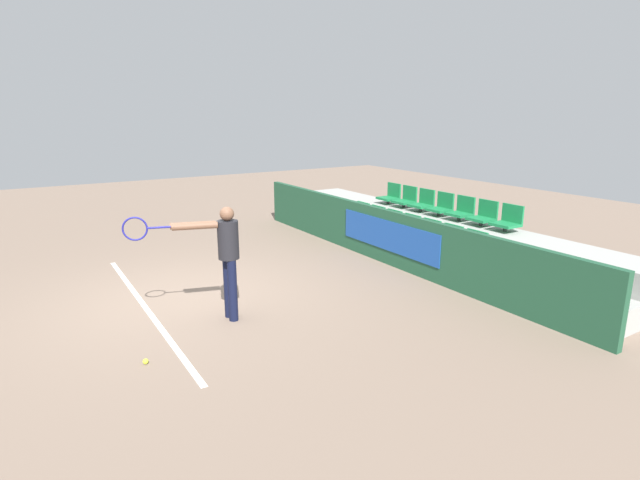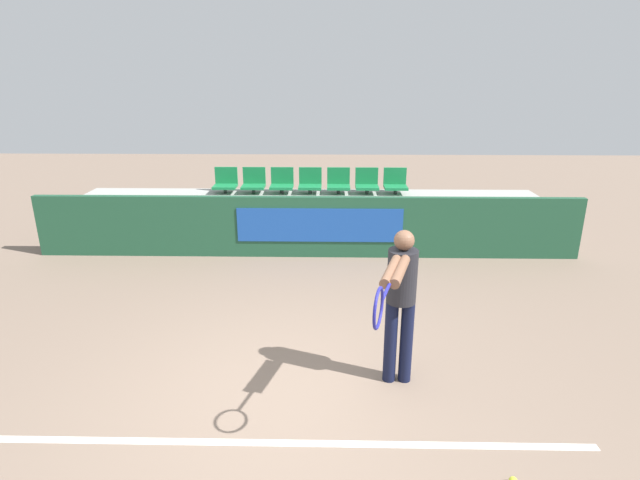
{
  "view_description": "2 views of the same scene",
  "coord_description": "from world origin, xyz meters",
  "px_view_note": "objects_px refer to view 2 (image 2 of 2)",
  "views": [
    {
      "loc": [
        7.4,
        -2.05,
        2.86
      ],
      "look_at": [
        0.6,
        2.16,
        0.81
      ],
      "focal_mm": 28.0,
      "sensor_mm": 36.0,
      "label": 1
    },
    {
      "loc": [
        0.38,
        -4.07,
        3.04
      ],
      "look_at": [
        0.27,
        1.82,
        1.03
      ],
      "focal_mm": 28.0,
      "sensor_mm": 36.0,
      "label": 2
    }
  ],
  "objects_px": {
    "stadium_chair_4": "(339,214)",
    "stadium_chair_8": "(254,182)",
    "stadium_chair_0": "(217,213)",
    "stadium_chair_12": "(367,183)",
    "stadium_chair_9": "(282,183)",
    "stadium_chair_3": "(308,214)",
    "stadium_chair_13": "(395,183)",
    "tennis_player": "(400,296)",
    "stadium_chair_6": "(400,214)",
    "stadium_chair_7": "(226,182)",
    "stadium_chair_1": "(247,213)",
    "stadium_chair_11": "(338,183)",
    "stadium_chair_10": "(310,183)",
    "stadium_chair_5": "(370,214)",
    "stadium_chair_2": "(278,213)"
  },
  "relations": [
    {
      "from": "stadium_chair_3",
      "to": "stadium_chair_10",
      "type": "distance_m",
      "value": 0.98
    },
    {
      "from": "stadium_chair_8",
      "to": "stadium_chair_9",
      "type": "distance_m",
      "value": 0.56
    },
    {
      "from": "stadium_chair_9",
      "to": "stadium_chair_4",
      "type": "bearing_deg",
      "value": -39.02
    },
    {
      "from": "stadium_chair_8",
      "to": "stadium_chair_10",
      "type": "xyz_separation_m",
      "value": [
        1.11,
        0.0,
        0.0
      ]
    },
    {
      "from": "stadium_chair_6",
      "to": "stadium_chair_9",
      "type": "relative_size",
      "value": 1.0
    },
    {
      "from": "stadium_chair_9",
      "to": "stadium_chair_11",
      "type": "distance_m",
      "value": 1.11
    },
    {
      "from": "stadium_chair_3",
      "to": "stadium_chair_8",
      "type": "relative_size",
      "value": 1.0
    },
    {
      "from": "stadium_chair_9",
      "to": "stadium_chair_11",
      "type": "height_order",
      "value": "same"
    },
    {
      "from": "stadium_chair_0",
      "to": "stadium_chair_12",
      "type": "xyz_separation_m",
      "value": [
        2.78,
        0.9,
        0.38
      ]
    },
    {
      "from": "stadium_chair_12",
      "to": "stadium_chair_7",
      "type": "bearing_deg",
      "value": 180.0
    },
    {
      "from": "stadium_chair_12",
      "to": "stadium_chair_1",
      "type": "bearing_deg",
      "value": -157.95
    },
    {
      "from": "stadium_chair_8",
      "to": "stadium_chair_6",
      "type": "bearing_deg",
      "value": -17.96
    },
    {
      "from": "stadium_chair_13",
      "to": "stadium_chair_12",
      "type": "bearing_deg",
      "value": 180.0
    },
    {
      "from": "tennis_player",
      "to": "stadium_chair_3",
      "type": "bearing_deg",
      "value": 120.41
    },
    {
      "from": "stadium_chair_4",
      "to": "stadium_chair_1",
      "type": "bearing_deg",
      "value": 180.0
    },
    {
      "from": "stadium_chair_0",
      "to": "stadium_chair_5",
      "type": "bearing_deg",
      "value": 0.0
    },
    {
      "from": "stadium_chair_1",
      "to": "stadium_chair_9",
      "type": "distance_m",
      "value": 1.12
    },
    {
      "from": "stadium_chair_12",
      "to": "stadium_chair_6",
      "type": "bearing_deg",
      "value": -58.32
    },
    {
      "from": "stadium_chair_7",
      "to": "tennis_player",
      "type": "distance_m",
      "value": 5.91
    },
    {
      "from": "tennis_player",
      "to": "stadium_chair_1",
      "type": "bearing_deg",
      "value": 133.26
    },
    {
      "from": "stadium_chair_2",
      "to": "stadium_chair_4",
      "type": "relative_size",
      "value": 1.0
    },
    {
      "from": "stadium_chair_0",
      "to": "stadium_chair_11",
      "type": "height_order",
      "value": "stadium_chair_11"
    },
    {
      "from": "stadium_chair_6",
      "to": "stadium_chair_13",
      "type": "xyz_separation_m",
      "value": [
        0.0,
        0.9,
        0.38
      ]
    },
    {
      "from": "stadium_chair_10",
      "to": "stadium_chair_12",
      "type": "height_order",
      "value": "same"
    },
    {
      "from": "stadium_chair_12",
      "to": "tennis_player",
      "type": "relative_size",
      "value": 0.3
    },
    {
      "from": "stadium_chair_1",
      "to": "stadium_chair_13",
      "type": "distance_m",
      "value": 2.94
    },
    {
      "from": "stadium_chair_8",
      "to": "tennis_player",
      "type": "relative_size",
      "value": 0.3
    },
    {
      "from": "stadium_chair_4",
      "to": "stadium_chair_8",
      "type": "distance_m",
      "value": 1.93
    },
    {
      "from": "stadium_chair_8",
      "to": "stadium_chair_10",
      "type": "distance_m",
      "value": 1.11
    },
    {
      "from": "stadium_chair_5",
      "to": "stadium_chair_3",
      "type": "bearing_deg",
      "value": 180.0
    },
    {
      "from": "stadium_chair_6",
      "to": "stadium_chair_7",
      "type": "xyz_separation_m",
      "value": [
        -3.33,
        0.9,
        0.38
      ]
    },
    {
      "from": "stadium_chair_1",
      "to": "tennis_player",
      "type": "bearing_deg",
      "value": -63.36
    },
    {
      "from": "stadium_chair_11",
      "to": "stadium_chair_10",
      "type": "bearing_deg",
      "value": 180.0
    },
    {
      "from": "stadium_chair_13",
      "to": "stadium_chair_5",
      "type": "bearing_deg",
      "value": -121.68
    },
    {
      "from": "stadium_chair_6",
      "to": "stadium_chair_7",
      "type": "bearing_deg",
      "value": 164.89
    },
    {
      "from": "stadium_chair_1",
      "to": "stadium_chair_11",
      "type": "height_order",
      "value": "stadium_chair_11"
    },
    {
      "from": "stadium_chair_12",
      "to": "stadium_chair_9",
      "type": "bearing_deg",
      "value": 180.0
    },
    {
      "from": "stadium_chair_3",
      "to": "stadium_chair_12",
      "type": "height_order",
      "value": "stadium_chair_12"
    },
    {
      "from": "stadium_chair_9",
      "to": "tennis_player",
      "type": "relative_size",
      "value": 0.3
    },
    {
      "from": "stadium_chair_2",
      "to": "tennis_player",
      "type": "height_order",
      "value": "tennis_player"
    },
    {
      "from": "stadium_chair_2",
      "to": "stadium_chair_4",
      "type": "bearing_deg",
      "value": 0.0
    },
    {
      "from": "stadium_chair_11",
      "to": "stadium_chair_13",
      "type": "bearing_deg",
      "value": 0.0
    },
    {
      "from": "stadium_chair_3",
      "to": "tennis_player",
      "type": "height_order",
      "value": "tennis_player"
    },
    {
      "from": "stadium_chair_1",
      "to": "stadium_chair_6",
      "type": "relative_size",
      "value": 1.0
    },
    {
      "from": "stadium_chair_2",
      "to": "stadium_chair_11",
      "type": "xyz_separation_m",
      "value": [
        1.11,
        0.9,
        0.38
      ]
    },
    {
      "from": "stadium_chair_1",
      "to": "stadium_chair_12",
      "type": "height_order",
      "value": "stadium_chair_12"
    },
    {
      "from": "stadium_chair_5",
      "to": "tennis_player",
      "type": "bearing_deg",
      "value": -90.61
    },
    {
      "from": "stadium_chair_2",
      "to": "stadium_chair_7",
      "type": "distance_m",
      "value": 1.48
    },
    {
      "from": "stadium_chair_11",
      "to": "tennis_player",
      "type": "bearing_deg",
      "value": -84.45
    },
    {
      "from": "stadium_chair_0",
      "to": "stadium_chair_7",
      "type": "bearing_deg",
      "value": 90.0
    }
  ]
}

